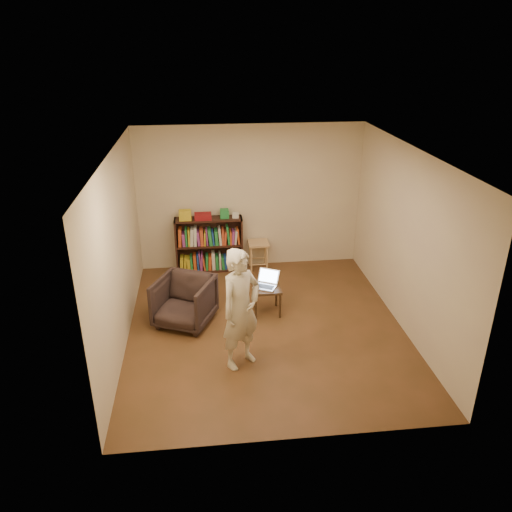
{
  "coord_description": "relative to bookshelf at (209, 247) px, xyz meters",
  "views": [
    {
      "loc": [
        -0.85,
        -6.27,
        3.97
      ],
      "look_at": [
        -0.11,
        0.35,
        1.0
      ],
      "focal_mm": 35.0,
      "sensor_mm": 36.0,
      "label": 1
    }
  ],
  "objects": [
    {
      "name": "laptop",
      "position": [
        0.83,
        -1.6,
        0.05
      ],
      "size": [
        0.45,
        0.46,
        0.22
      ],
      "rotation": [
        0.0,
        0.0,
        -0.49
      ],
      "color": "#B3B3B8",
      "rests_on": "side_table"
    },
    {
      "name": "side_table",
      "position": [
        0.83,
        -1.66,
        -0.08
      ],
      "size": [
        0.43,
        0.43,
        0.44
      ],
      "color": "black",
      "rests_on": "floor"
    },
    {
      "name": "box_green",
      "position": [
        0.29,
        -0.0,
        0.64
      ],
      "size": [
        0.15,
        0.15,
        0.15
      ],
      "primitive_type": "cube",
      "rotation": [
        0.0,
        0.0,
        0.0
      ],
      "color": "#217F37",
      "rests_on": "bookshelf"
    },
    {
      "name": "bookshelf",
      "position": [
        0.0,
        0.0,
        0.0
      ],
      "size": [
        1.2,
        0.3,
        1.0
      ],
      "color": "black",
      "rests_on": "floor"
    },
    {
      "name": "person",
      "position": [
        0.33,
        -2.92,
        0.37
      ],
      "size": [
        0.71,
        0.66,
        1.62
      ],
      "primitive_type": "imported",
      "rotation": [
        0.0,
        0.0,
        0.64
      ],
      "color": "beige",
      "rests_on": "floor"
    },
    {
      "name": "stool",
      "position": [
        0.89,
        -0.06,
        -0.01
      ],
      "size": [
        0.36,
        0.36,
        0.53
      ],
      "color": "tan",
      "rests_on": "floor"
    },
    {
      "name": "box_white",
      "position": [
        0.49,
        -0.02,
        0.6
      ],
      "size": [
        0.12,
        0.12,
        0.09
      ],
      "primitive_type": "cube",
      "rotation": [
        0.0,
        0.0,
        -0.15
      ],
      "color": "beige",
      "rests_on": "bookshelf"
    },
    {
      "name": "box_yellow",
      "position": [
        -0.4,
        -0.04,
        0.65
      ],
      "size": [
        0.22,
        0.16,
        0.17
      ],
      "primitive_type": "cube",
      "rotation": [
        0.0,
        0.0,
        0.02
      ],
      "color": "gold",
      "rests_on": "bookshelf"
    },
    {
      "name": "wall_right",
      "position": [
        2.76,
        -2.09,
        0.86
      ],
      "size": [
        0.0,
        4.5,
        4.5
      ],
      "primitive_type": "plane",
      "rotation": [
        1.57,
        0.0,
        -1.57
      ],
      "color": "#C0AC91",
      "rests_on": "floor"
    },
    {
      "name": "ceiling",
      "position": [
        0.76,
        -2.09,
        2.16
      ],
      "size": [
        4.5,
        4.5,
        0.0
      ],
      "primitive_type": "plane",
      "color": "white",
      "rests_on": "wall_back"
    },
    {
      "name": "armchair",
      "position": [
        -0.42,
        -1.83,
        -0.08
      ],
      "size": [
        1.03,
        1.05,
        0.73
      ],
      "primitive_type": "imported",
      "rotation": [
        0.0,
        0.0,
        -0.42
      ],
      "color": "#2D221E",
      "rests_on": "floor"
    },
    {
      "name": "red_cloth",
      "position": [
        -0.09,
        -0.03,
        0.61
      ],
      "size": [
        0.3,
        0.22,
        0.1
      ],
      "primitive_type": "cube",
      "rotation": [
        0.0,
        0.0,
        0.01
      ],
      "color": "maroon",
      "rests_on": "bookshelf"
    },
    {
      "name": "wall_left",
      "position": [
        -1.24,
        -2.09,
        0.86
      ],
      "size": [
        0.0,
        4.5,
        4.5
      ],
      "primitive_type": "plane",
      "rotation": [
        1.57,
        0.0,
        1.57
      ],
      "color": "#C0AC91",
      "rests_on": "floor"
    },
    {
      "name": "floor",
      "position": [
        0.76,
        -2.09,
        -0.44
      ],
      "size": [
        4.5,
        4.5,
        0.0
      ],
      "primitive_type": "plane",
      "color": "#452F16",
      "rests_on": "ground"
    },
    {
      "name": "wall_back",
      "position": [
        0.76,
        0.16,
        0.86
      ],
      "size": [
        4.0,
        0.0,
        4.0
      ],
      "primitive_type": "plane",
      "rotation": [
        1.57,
        0.0,
        0.0
      ],
      "color": "#C0AC91",
      "rests_on": "floor"
    }
  ]
}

